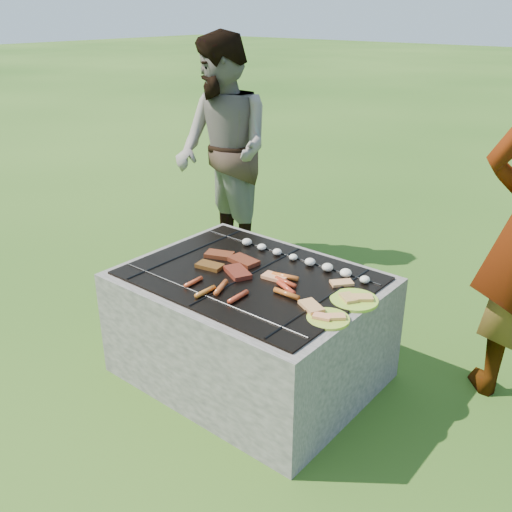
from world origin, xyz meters
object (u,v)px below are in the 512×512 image
(fire_pit, at_px, (250,329))
(plate_far, at_px, (354,300))
(plate_near, at_px, (328,318))
(bystander, at_px, (223,152))

(fire_pit, height_order, plate_far, plate_far)
(plate_near, bearing_deg, plate_far, 89.86)
(fire_pit, distance_m, plate_far, 0.66)
(plate_far, bearing_deg, plate_near, -90.14)
(plate_far, xyz_separation_m, bystander, (-1.77, 1.01, 0.26))
(plate_near, relative_size, bystander, 0.13)
(fire_pit, relative_size, bystander, 0.74)
(fire_pit, distance_m, plate_near, 0.66)
(fire_pit, bearing_deg, bystander, 137.17)
(plate_near, xyz_separation_m, bystander, (-1.76, 1.24, 0.26))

